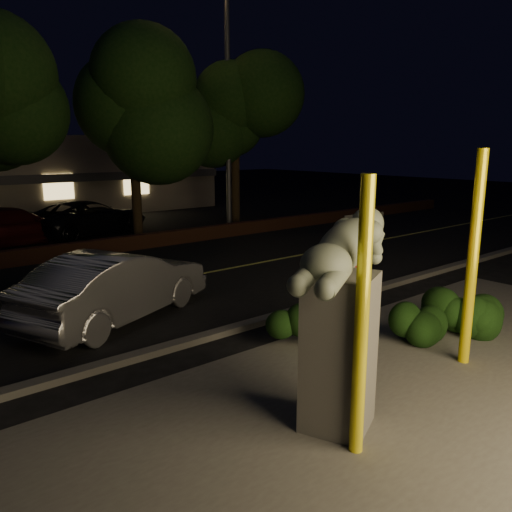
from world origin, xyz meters
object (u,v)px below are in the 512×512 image
(signpost, at_px, (362,258))
(streetlight, at_px, (222,72))
(sculpture, at_px, (342,301))
(yellow_pole_left, at_px, (362,321))
(parked_car_darkred, at_px, (13,227))
(silver_sedan, at_px, (117,285))
(yellow_pole_right, at_px, (473,260))
(parked_car_dark, at_px, (88,218))

(signpost, relative_size, streetlight, 0.23)
(signpost, xyz_separation_m, sculpture, (-1.72, -1.08, -0.10))
(yellow_pole_left, bearing_deg, parked_car_darkred, 89.36)
(streetlight, height_order, silver_sedan, streetlight)
(streetlight, bearing_deg, signpost, -107.33)
(yellow_pole_left, distance_m, sculpture, 0.59)
(yellow_pole_left, distance_m, silver_sedan, 6.15)
(yellow_pole_left, relative_size, signpost, 1.30)
(yellow_pole_right, distance_m, silver_sedan, 6.69)
(yellow_pole_left, xyz_separation_m, signpost, (1.99, 1.60, 0.15))
(signpost, relative_size, silver_sedan, 0.57)
(signpost, bearing_deg, yellow_pole_left, -134.61)
(signpost, relative_size, sculpture, 0.92)
(yellow_pole_left, distance_m, parked_car_dark, 16.49)
(signpost, height_order, parked_car_dark, signpost)
(parked_car_darkred, bearing_deg, yellow_pole_right, -177.65)
(signpost, bearing_deg, parked_car_darkred, 103.96)
(yellow_pole_left, relative_size, streetlight, 0.30)
(parked_car_darkred, bearing_deg, sculpture, 171.05)
(yellow_pole_left, xyz_separation_m, parked_car_darkred, (0.17, 15.63, -0.91))
(yellow_pole_right, xyz_separation_m, sculpture, (-3.03, 0.05, -0.07))
(sculpture, height_order, parked_car_darkred, sculpture)
(streetlight, bearing_deg, parked_car_dark, 166.27)
(yellow_pole_left, xyz_separation_m, streetlight, (8.20, 14.00, 4.82))
(sculpture, height_order, parked_car_dark, sculpture)
(parked_car_dark, bearing_deg, sculpture, 150.22)
(yellow_pole_right, bearing_deg, signpost, 139.25)
(sculpture, xyz_separation_m, silver_sedan, (-0.47, 5.56, -0.94))
(streetlight, height_order, parked_car_dark, streetlight)
(sculpture, height_order, silver_sedan, sculpture)
(yellow_pole_right, bearing_deg, sculpture, 179.04)
(streetlight, bearing_deg, yellow_pole_left, -111.09)
(yellow_pole_left, height_order, streetlight, streetlight)
(silver_sedan, distance_m, parked_car_dark, 10.61)
(yellow_pole_left, height_order, silver_sedan, yellow_pole_left)
(yellow_pole_right, bearing_deg, streetlight, 70.13)
(yellow_pole_left, height_order, parked_car_darkred, yellow_pole_left)
(yellow_pole_left, bearing_deg, silver_sedan, 91.82)
(sculpture, distance_m, parked_car_darkred, 15.14)
(silver_sedan, bearing_deg, parked_car_darkred, -25.77)
(streetlight, bearing_deg, yellow_pole_right, -100.62)
(streetlight, distance_m, parked_car_darkred, 9.99)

